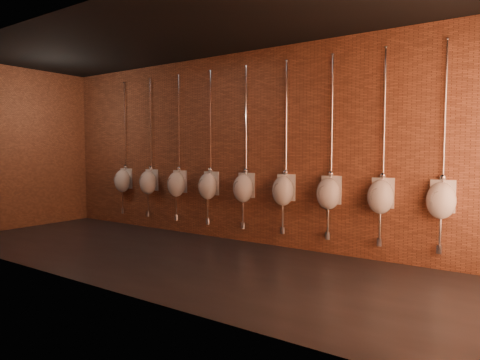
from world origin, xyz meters
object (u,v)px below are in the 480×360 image
object	(u,v)px
urinal_3	(208,185)
urinal_0	(123,180)
urinal_7	(381,196)
urinal_1	(148,182)
urinal_8	(441,199)
urinal_5	(283,190)
urinal_4	(243,187)
urinal_6	(329,193)
urinal_2	(177,183)

from	to	relation	value
urinal_3	urinal_0	bearing A→B (deg)	180.00
urinal_3	urinal_7	xyz separation A→B (m)	(3.04, 0.00, 0.00)
urinal_3	urinal_1	bearing A→B (deg)	180.00
urinal_7	urinal_8	distance (m)	0.76
urinal_5	urinal_8	size ratio (longest dim) A/B	1.00
urinal_3	urinal_7	distance (m)	3.04
urinal_4	urinal_6	bearing A→B (deg)	0.00
urinal_3	urinal_6	distance (m)	2.28
urinal_0	urinal_7	xyz separation A→B (m)	(5.32, 0.00, 0.00)
urinal_0	urinal_3	size ratio (longest dim) A/B	1.00
urinal_7	urinal_3	bearing A→B (deg)	180.00
urinal_0	urinal_5	size ratio (longest dim) A/B	1.00
urinal_6	urinal_0	bearing A→B (deg)	180.00
urinal_6	urinal_5	bearing A→B (deg)	180.00
urinal_5	urinal_6	size ratio (longest dim) A/B	1.00
urinal_0	urinal_2	size ratio (longest dim) A/B	1.00
urinal_6	urinal_1	bearing A→B (deg)	180.00
urinal_1	urinal_6	size ratio (longest dim) A/B	1.00
urinal_1	urinal_2	distance (m)	0.76
urinal_1	urinal_5	xyz separation A→B (m)	(3.04, 0.00, 0.00)
urinal_3	urinal_6	world-z (taller)	same
urinal_2	urinal_3	distance (m)	0.76
urinal_0	urinal_7	distance (m)	5.32
urinal_0	urinal_5	distance (m)	3.80
urinal_2	urinal_7	distance (m)	3.80
urinal_7	urinal_8	world-z (taller)	same
urinal_1	urinal_8	xyz separation A→B (m)	(5.32, 0.00, 0.00)
urinal_8	urinal_3	bearing A→B (deg)	180.00
urinal_0	urinal_3	xyz separation A→B (m)	(2.28, 0.00, 0.00)
urinal_0	urinal_1	world-z (taller)	same
urinal_4	urinal_3	bearing A→B (deg)	180.00
urinal_0	urinal_2	bearing A→B (deg)	0.00
urinal_8	urinal_7	bearing A→B (deg)	180.00
urinal_8	urinal_6	bearing A→B (deg)	180.00
urinal_2	urinal_4	bearing A→B (deg)	0.00
urinal_5	urinal_3	bearing A→B (deg)	180.00
urinal_0	urinal_4	world-z (taller)	same
urinal_2	urinal_3	bearing A→B (deg)	0.00
urinal_5	urinal_6	world-z (taller)	same
urinal_0	urinal_4	bearing A→B (deg)	0.00
urinal_6	urinal_8	size ratio (longest dim) A/B	1.00
urinal_1	urinal_6	xyz separation A→B (m)	(3.80, 0.00, 0.00)
urinal_4	urinal_6	distance (m)	1.52
urinal_7	urinal_8	size ratio (longest dim) A/B	1.00
urinal_1	urinal_3	xyz separation A→B (m)	(1.52, 0.00, 0.00)
urinal_5	urinal_2	bearing A→B (deg)	180.00
urinal_6	urinal_7	bearing A→B (deg)	0.00
urinal_3	urinal_5	distance (m)	1.52
urinal_0	urinal_1	bearing A→B (deg)	0.00
urinal_2	urinal_5	world-z (taller)	same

